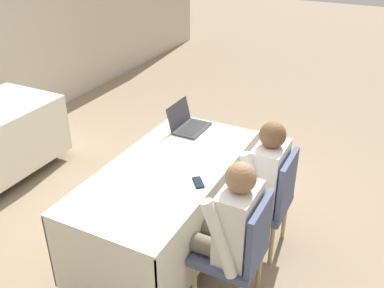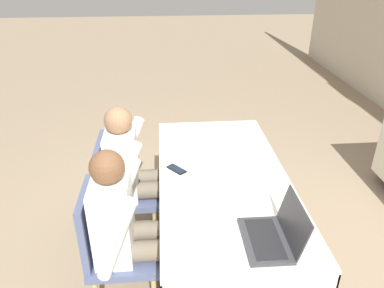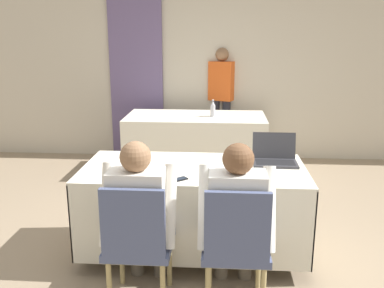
% 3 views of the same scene
% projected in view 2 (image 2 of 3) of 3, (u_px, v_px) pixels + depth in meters
% --- Properties ---
extents(ground_plane, '(24.00, 24.00, 0.00)m').
position_uv_depth(ground_plane, '(220.00, 258.00, 2.89)').
color(ground_plane, gray).
extents(conference_table_near, '(1.79, 0.87, 0.76)m').
position_uv_depth(conference_table_near, '(222.00, 197.00, 2.62)').
color(conference_table_near, silver).
rests_on(conference_table_near, ground_plane).
extents(laptop, '(0.36, 0.29, 0.23)m').
position_uv_depth(laptop, '(273.00, 234.00, 1.95)').
color(laptop, '#333338').
rests_on(laptop, conference_table_near).
extents(cell_phone, '(0.15, 0.14, 0.01)m').
position_uv_depth(cell_phone, '(176.00, 169.00, 2.60)').
color(cell_phone, black).
rests_on(cell_phone, conference_table_near).
extents(paper_beside_laptop, '(0.28, 0.34, 0.00)m').
position_uv_depth(paper_beside_laptop, '(205.00, 188.00, 2.40)').
color(paper_beside_laptop, white).
rests_on(paper_beside_laptop, conference_table_near).
extents(paper_centre_table, '(0.32, 0.36, 0.00)m').
position_uv_depth(paper_centre_table, '(291.00, 247.00, 1.93)').
color(paper_centre_table, white).
rests_on(paper_centre_table, conference_table_near).
extents(chair_near_left, '(0.44, 0.44, 0.89)m').
position_uv_depth(chair_near_left, '(121.00, 187.00, 2.90)').
color(chair_near_left, tan).
rests_on(chair_near_left, ground_plane).
extents(chair_near_right, '(0.44, 0.44, 0.89)m').
position_uv_depth(chair_near_right, '(112.00, 245.00, 2.33)').
color(chair_near_right, tan).
rests_on(chair_near_right, ground_plane).
extents(person_checkered_shirt, '(0.50, 0.52, 1.15)m').
position_uv_depth(person_checkered_shirt, '(133.00, 169.00, 2.83)').
color(person_checkered_shirt, '#665B4C').
rests_on(person_checkered_shirt, ground_plane).
extents(person_white_shirt, '(0.50, 0.52, 1.15)m').
position_uv_depth(person_white_shirt, '(127.00, 224.00, 2.26)').
color(person_white_shirt, '#665B4C').
rests_on(person_white_shirt, ground_plane).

